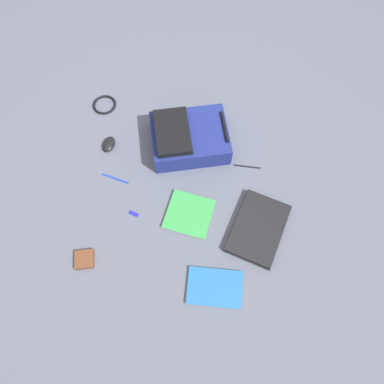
% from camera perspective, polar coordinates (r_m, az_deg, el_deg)
% --- Properties ---
extents(ground_plane, '(3.62, 3.62, 0.00)m').
position_cam_1_polar(ground_plane, '(1.84, -1.19, -0.48)').
color(ground_plane, '#4C5160').
extents(backpack, '(0.39, 0.46, 0.16)m').
position_cam_1_polar(backpack, '(1.92, -0.60, 8.61)').
color(backpack, navy).
rests_on(backpack, ground_plane).
extents(laptop, '(0.40, 0.33, 0.03)m').
position_cam_1_polar(laptop, '(1.79, 10.42, -5.63)').
color(laptop, black).
rests_on(laptop, ground_plane).
extents(book_comic, '(0.25, 0.26, 0.02)m').
position_cam_1_polar(book_comic, '(1.79, -0.46, -3.52)').
color(book_comic, silver).
rests_on(book_comic, ground_plane).
extents(book_blue, '(0.17, 0.25, 0.02)m').
position_cam_1_polar(book_blue, '(1.70, 3.59, -14.83)').
color(book_blue, silver).
rests_on(book_blue, ground_plane).
extents(computer_mouse, '(0.11, 0.08, 0.04)m').
position_cam_1_polar(computer_mouse, '(2.01, -13.01, 7.38)').
color(computer_mouse, black).
rests_on(computer_mouse, ground_plane).
extents(cable_coil, '(0.13, 0.13, 0.01)m').
position_cam_1_polar(cable_coil, '(2.18, -13.67, 13.27)').
color(cable_coil, black).
rests_on(cable_coil, ground_plane).
extents(pen_black, '(0.02, 0.14, 0.01)m').
position_cam_1_polar(pen_black, '(1.93, 8.70, 4.05)').
color(pen_black, black).
rests_on(pen_black, ground_plane).
extents(pen_blue, '(0.05, 0.15, 0.01)m').
position_cam_1_polar(pen_blue, '(1.92, -12.05, 2.14)').
color(pen_blue, '#1933B2').
rests_on(pen_blue, ground_plane).
extents(earbud_pouch, '(0.10, 0.10, 0.02)m').
position_cam_1_polar(earbud_pouch, '(1.79, -16.65, -10.17)').
color(earbud_pouch, '#59331E').
rests_on(earbud_pouch, ground_plane).
extents(usb_stick, '(0.03, 0.05, 0.01)m').
position_cam_1_polar(usb_stick, '(1.82, -9.21, -3.39)').
color(usb_stick, '#191999').
rests_on(usb_stick, ground_plane).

